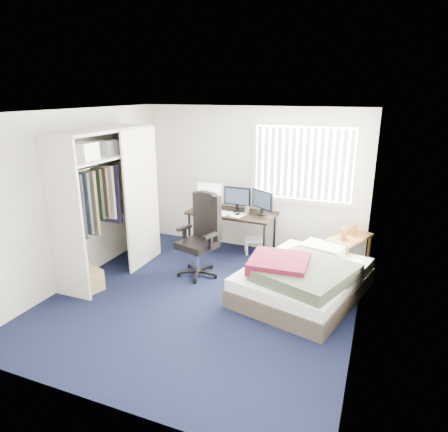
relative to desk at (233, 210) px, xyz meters
name	(u,v)px	position (x,y,z in m)	size (l,w,h in m)	color
ground	(202,299)	(0.22, -1.75, -0.77)	(4.20, 4.20, 0.00)	black
room_shell	(201,192)	(0.22, -1.75, 0.74)	(4.20, 4.20, 4.20)	silver
window_assembly	(303,164)	(1.12, 0.29, 0.83)	(1.72, 0.09, 1.32)	white
closet	(106,188)	(-1.45, -1.49, 0.58)	(0.64, 1.84, 2.22)	beige
desk	(233,210)	(0.00, 0.00, 0.00)	(1.52, 0.75, 1.20)	black
office_chair	(201,244)	(-0.14, -1.01, -0.28)	(0.75, 0.75, 1.28)	black
footstool	(253,242)	(0.37, 0.06, -0.56)	(0.42, 0.38, 0.27)	white
nightstand	(349,241)	(1.97, -0.01, -0.28)	(0.70, 0.90, 0.73)	brown
bed	(302,279)	(1.47, -1.17, -0.50)	(1.83, 2.16, 0.62)	#433830
pine_box	(87,280)	(-1.43, -2.11, -0.62)	(0.41, 0.31, 0.31)	tan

